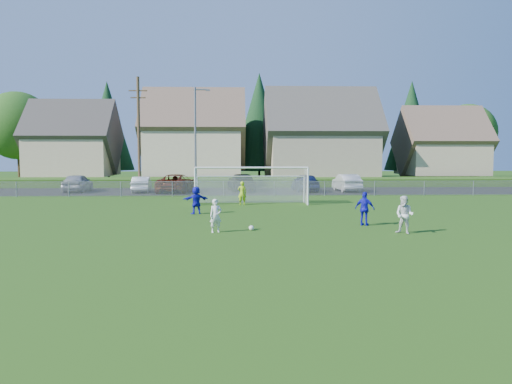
% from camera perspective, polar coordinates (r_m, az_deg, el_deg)
% --- Properties ---
extents(ground, '(160.00, 160.00, 0.00)m').
position_cam_1_polar(ground, '(17.46, 1.04, -6.59)').
color(ground, '#193D0C').
rests_on(ground, ground).
extents(asphalt_lot, '(60.00, 60.00, 0.00)m').
position_cam_1_polar(asphalt_lot, '(44.75, -0.98, 0.12)').
color(asphalt_lot, black).
rests_on(asphalt_lot, ground).
extents(grass_embankment, '(70.00, 6.00, 0.80)m').
position_cam_1_polar(grass_embankment, '(52.20, -1.17, 1.16)').
color(grass_embankment, '#1E420F').
rests_on(grass_embankment, ground).
extents(soccer_ball, '(0.22, 0.22, 0.22)m').
position_cam_1_polar(soccer_ball, '(21.72, -0.54, -4.13)').
color(soccer_ball, white).
rests_on(soccer_ball, ground).
extents(player_white_a, '(0.60, 0.48, 1.42)m').
position_cam_1_polar(player_white_a, '(21.17, -4.62, -2.72)').
color(player_white_a, silver).
rests_on(player_white_a, ground).
extents(player_white_b, '(0.98, 0.96, 1.59)m').
position_cam_1_polar(player_white_b, '(21.65, 16.62, -2.52)').
color(player_white_b, silver).
rests_on(player_white_b, ground).
extents(player_blue_a, '(0.98, 0.81, 1.57)m').
position_cam_1_polar(player_blue_a, '(23.68, 12.33, -1.88)').
color(player_blue_a, '#1414BF').
rests_on(player_blue_a, ground).
extents(player_blue_b, '(1.50, 0.92, 1.54)m').
position_cam_1_polar(player_blue_b, '(27.81, -6.86, -0.93)').
color(player_blue_b, '#1414BF').
rests_on(player_blue_b, ground).
extents(goalkeeper, '(0.57, 0.39, 1.54)m').
position_cam_1_polar(goalkeeper, '(32.55, -1.59, -0.13)').
color(goalkeeper, '#9BC917').
rests_on(goalkeeper, ground).
extents(car_a, '(2.05, 4.70, 1.58)m').
position_cam_1_polar(car_a, '(46.70, -19.72, 1.00)').
color(car_a, '#9A9CA1').
rests_on(car_a, ground).
extents(car_b, '(1.79, 4.21, 1.35)m').
position_cam_1_polar(car_b, '(44.64, -12.93, 0.86)').
color(car_b, white).
rests_on(car_b, ground).
extents(car_c, '(3.22, 5.92, 1.57)m').
position_cam_1_polar(car_c, '(43.89, -9.06, 1.00)').
color(car_c, '#541909').
rests_on(car_c, ground).
extents(car_d, '(2.82, 5.54, 1.54)m').
position_cam_1_polar(car_d, '(44.86, -1.67, 1.10)').
color(car_d, black).
rests_on(car_d, ground).
extents(car_e, '(2.19, 4.77, 1.58)m').
position_cam_1_polar(car_e, '(44.52, 5.64, 1.09)').
color(car_e, '#141F47').
rests_on(car_e, ground).
extents(car_f, '(1.86, 4.70, 1.52)m').
position_cam_1_polar(car_f, '(45.15, 10.32, 1.04)').
color(car_f, silver).
rests_on(car_f, ground).
extents(soccer_goal, '(7.42, 1.90, 2.50)m').
position_cam_1_polar(soccer_goal, '(33.22, -0.55, 1.44)').
color(soccer_goal, white).
rests_on(soccer_goal, ground).
extents(chainlink_fence, '(52.06, 0.06, 1.20)m').
position_cam_1_polar(chainlink_fence, '(39.22, -0.80, 0.43)').
color(chainlink_fence, gray).
rests_on(chainlink_fence, ground).
extents(streetlight, '(1.38, 0.18, 9.00)m').
position_cam_1_polar(streetlight, '(43.28, -6.88, 6.34)').
color(streetlight, slate).
rests_on(streetlight, ground).
extents(utility_pole, '(1.60, 0.26, 10.00)m').
position_cam_1_polar(utility_pole, '(44.96, -13.25, 6.58)').
color(utility_pole, '#473321').
rests_on(utility_pole, ground).
extents(houses_row, '(53.90, 11.45, 13.27)m').
position_cam_1_polar(houses_row, '(59.78, 0.60, 8.21)').
color(houses_row, tan).
rests_on(houses_row, ground).
extents(tree_row, '(65.98, 12.36, 13.80)m').
position_cam_1_polar(tree_row, '(65.98, -0.49, 7.48)').
color(tree_row, '#382616').
rests_on(tree_row, ground).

